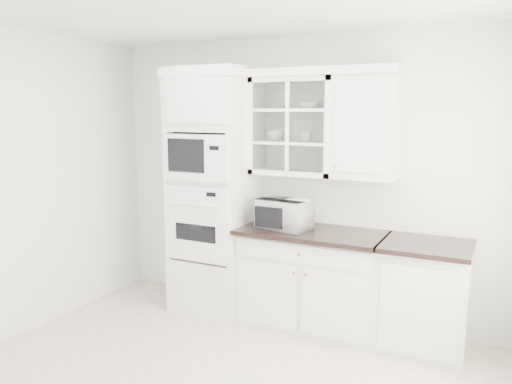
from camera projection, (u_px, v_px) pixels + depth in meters
The scene contains 12 objects.
room_shell at pixel (230, 140), 3.64m from camera, with size 4.00×3.50×2.70m.
oven_column at pixel (214, 192), 4.93m from camera, with size 0.76×0.68×2.40m.
base_cabinet_run at pixel (312, 278), 4.62m from camera, with size 1.32×0.67×0.92m.
extra_base_cabinet at pixel (424, 296), 4.18m from camera, with size 0.72×0.67×0.92m.
upper_cabinet_glass at pixel (294, 126), 4.63m from camera, with size 0.80×0.33×0.90m.
upper_cabinet_solid at pixel (366, 127), 4.33m from camera, with size 0.55×0.33×0.90m, color white.
crown_molding at pixel (283, 73), 4.58m from camera, with size 2.14×0.38×0.07m, color white.
countertop_microwave at pixel (285, 213), 4.61m from camera, with size 0.47×0.39×0.27m, color white.
bowl_a at pixel (279, 107), 4.68m from camera, with size 0.19×0.19×0.05m, color white.
bowl_b at pixel (309, 106), 4.52m from camera, with size 0.19×0.19×0.06m, color white.
cup_a at pixel (275, 136), 4.72m from camera, with size 0.13×0.13×0.10m, color white.
cup_b at pixel (306, 136), 4.59m from camera, with size 0.11×0.11×0.10m, color white.
Camera 1 is at (1.81, -2.75, 1.98)m, focal length 35.00 mm.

